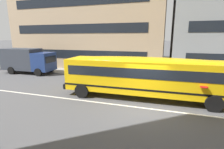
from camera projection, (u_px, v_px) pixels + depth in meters
The scene contains 6 objects.
ground_plane at pixel (144, 108), 9.86m from camera, with size 400.00×400.00×0.00m, color #4C4C4F.
sidewalk_far at pixel (153, 77), 17.62m from camera, with size 120.00×3.00×0.01m, color gray.
lane_centreline at pixel (144, 108), 9.86m from camera, with size 110.00×0.16×0.01m, color silver.
school_bus at pixel (147, 74), 11.20m from camera, with size 12.51×2.97×2.79m.
box_truck at pixel (28, 60), 19.22m from camera, with size 6.11×2.61×2.82m.
apartment_block_far_left at pixel (95, 20), 26.12m from camera, with size 21.12×12.29×13.30m.
Camera 1 is at (0.97, -9.33, 4.10)m, focal length 26.79 mm.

